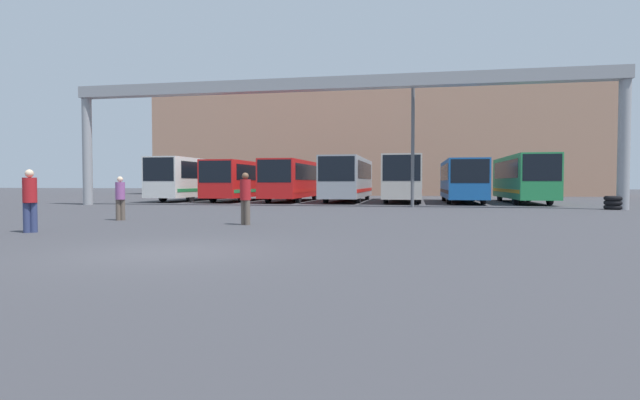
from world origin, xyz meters
TOP-DOWN VIEW (x-y plane):
  - ground_plane at (0.00, 0.00)m, footprint 200.00×200.00m
  - building_backdrop at (0.00, 50.22)m, footprint 50.54×12.00m
  - overhead_gantry at (0.00, 19.28)m, footprint 32.15×0.80m
  - bus_slot_0 at (-12.45, 28.26)m, footprint 2.54×12.08m
  - bus_slot_1 at (-8.30, 27.34)m, footprint 2.54×10.25m
  - bus_slot_2 at (-4.15, 27.40)m, footprint 2.55×10.36m
  - bus_slot_3 at (0.00, 28.06)m, footprint 2.63×11.69m
  - bus_slot_4 at (4.15, 28.24)m, footprint 2.59×12.05m
  - bus_slot_5 at (8.30, 27.50)m, footprint 2.53×10.57m
  - bus_slot_6 at (12.45, 27.65)m, footprint 2.45×10.87m
  - pedestrian_near_left at (-0.68, 6.68)m, footprint 0.37×0.37m
  - pedestrian_mid_right at (-6.06, 7.73)m, footprint 0.35×0.35m
  - pedestrian_far_center at (-5.94, 3.04)m, footprint 0.38×0.38m
  - tire_stack at (15.45, 19.46)m, footprint 1.04×1.04m
  - lamp_post at (4.85, 19.98)m, footprint 0.36×0.36m

SIDE VIEW (x-z plane):
  - ground_plane at x=0.00m, z-range 0.00..0.00m
  - tire_stack at x=15.45m, z-range 0.00..0.72m
  - pedestrian_mid_right at x=-6.06m, z-range 0.05..1.73m
  - pedestrian_near_left at x=-0.68m, z-range 0.05..1.84m
  - pedestrian_far_center at x=-5.94m, z-range 0.06..1.88m
  - bus_slot_5 at x=8.30m, z-range 0.23..3.21m
  - bus_slot_1 at x=-8.30m, z-range 0.23..3.25m
  - bus_slot_2 at x=-4.15m, z-range 0.23..3.29m
  - bus_slot_3 at x=0.00m, z-range 0.25..3.49m
  - bus_slot_6 at x=12.45m, z-range 0.25..3.50m
  - bus_slot_0 at x=-12.45m, z-range 0.25..3.52m
  - bus_slot_4 at x=4.15m, z-range 0.25..3.53m
  - lamp_post at x=4.85m, z-range 0.36..7.75m
  - building_backdrop at x=0.00m, z-range 0.00..12.38m
  - overhead_gantry at x=0.00m, z-range 2.61..10.15m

